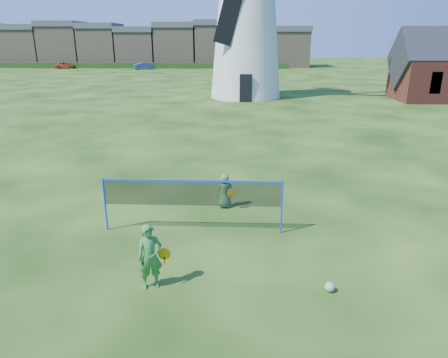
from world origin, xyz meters
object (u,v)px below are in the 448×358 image
object	(u,v)px
windmill	(247,20)
car_left	(65,65)
player_girl	(150,257)
player_boy	(225,191)
car_right	(145,66)
play_ball	(330,287)
badminton_net	(192,194)

from	to	relation	value
windmill	car_left	bearing A→B (deg)	131.68
player_girl	player_boy	bearing A→B (deg)	49.83
player_boy	car_right	distance (m)	63.25
play_ball	car_right	xyz separation A→B (m)	(-18.95, 65.72, 0.49)
car_left	car_right	world-z (taller)	car_right
windmill	car_left	world-z (taller)	windmill
badminton_net	play_ball	world-z (taller)	badminton_net
play_ball	player_girl	bearing A→B (deg)	179.69
play_ball	car_left	bearing A→B (deg)	116.66
car_left	car_right	distance (m)	14.84
car_right	play_ball	bearing A→B (deg)	173.29
play_ball	car_right	world-z (taller)	car_right
player_boy	play_ball	world-z (taller)	player_boy
windmill	badminton_net	world-z (taller)	windmill
player_girl	player_boy	world-z (taller)	player_girl
badminton_net	player_girl	world-z (taller)	badminton_net
car_left	car_right	xyz separation A→B (m)	(14.77, -1.46, 0.01)
player_boy	windmill	bearing A→B (deg)	-101.39
player_boy	car_left	world-z (taller)	car_left
player_boy	car_right	size ratio (longest dim) A/B	0.32
badminton_net	player_girl	xyz separation A→B (m)	(-0.61, -2.82, -0.39)
badminton_net	car_right	xyz separation A→B (m)	(-15.64, 62.88, -0.54)
windmill	play_ball	size ratio (longest dim) A/B	91.98
badminton_net	car_right	distance (m)	64.79
windmill	car_left	xyz separation A→B (m)	(-32.10, 36.05, -6.17)
windmill	player_girl	xyz separation A→B (m)	(-2.31, -31.10, -6.01)
badminton_net	car_left	distance (m)	71.16
car_left	play_ball	bearing A→B (deg)	-166.71
car_left	car_right	size ratio (longest dim) A/B	0.95
badminton_net	car_left	bearing A→B (deg)	115.29
player_boy	car_left	distance (m)	69.89
windmill	play_ball	distance (m)	31.87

